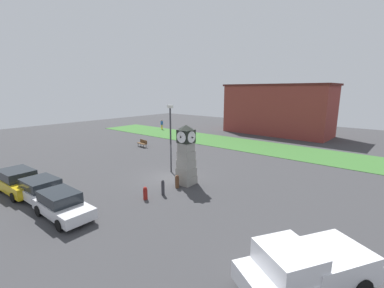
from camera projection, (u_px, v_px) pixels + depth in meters
The scene contains 14 objects.
ground_plane at pixel (170, 178), 21.28m from camera, with size 85.91×85.91×0.00m, color #38383A.
clock_tower at pixel (186, 157), 19.55m from camera, with size 1.45×1.41×4.62m.
bollard_near_tower at pixel (177, 181), 19.04m from camera, with size 0.29×0.29×0.99m.
bollard_mid_row at pixel (163, 187), 17.77m from camera, with size 0.22×0.22×1.09m.
bollard_far_row at pixel (145, 193), 17.05m from camera, with size 0.29×0.29×0.88m.
car_navy_sedan at pixel (19, 181), 18.15m from camera, with size 4.66×2.24×1.63m.
car_near_tower at pixel (43, 190), 16.70m from camera, with size 4.23×2.24×1.49m.
car_by_building at pixel (62, 205), 14.63m from camera, with size 4.25×1.94×1.48m.
pickup_truck at pixel (306, 267), 9.23m from camera, with size 4.40×5.34×1.85m.
bench at pixel (143, 143), 32.81m from camera, with size 1.66×0.75×0.90m.
pedestrian_near_bench at pixel (162, 124), 47.04m from camera, with size 0.40×0.24×1.79m.
street_lamp_near_road at pixel (171, 134), 22.15m from camera, with size 0.50×0.24×5.90m.
warehouse_blue_far at pixel (277, 109), 41.95m from camera, with size 17.26×7.42×8.08m.
grass_verge_far at pixel (233, 143), 35.20m from camera, with size 51.55×7.33×0.04m, color #386B2D.
Camera 1 is at (14.33, -14.41, 7.16)m, focal length 24.00 mm.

